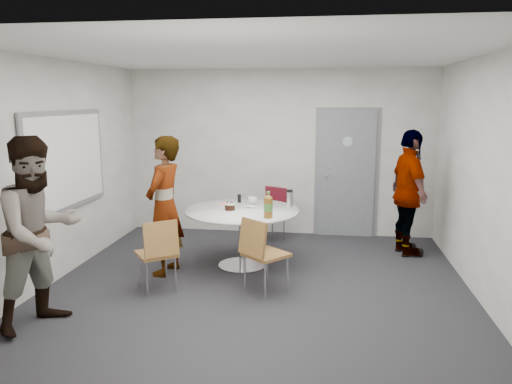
% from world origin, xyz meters
% --- Properties ---
extents(floor, '(5.00, 5.00, 0.00)m').
position_xyz_m(floor, '(0.00, 0.00, 0.00)').
color(floor, '#252429').
rests_on(floor, ground).
extents(ceiling, '(5.00, 5.00, 0.00)m').
position_xyz_m(ceiling, '(0.00, 0.00, 2.70)').
color(ceiling, silver).
rests_on(ceiling, wall_back).
extents(wall_back, '(5.00, 0.00, 5.00)m').
position_xyz_m(wall_back, '(0.00, 2.50, 1.35)').
color(wall_back, '#B2B1A9').
rests_on(wall_back, floor).
extents(wall_left, '(0.00, 5.00, 5.00)m').
position_xyz_m(wall_left, '(-2.50, 0.00, 1.35)').
color(wall_left, '#B2B1A9').
rests_on(wall_left, floor).
extents(wall_right, '(0.00, 5.00, 5.00)m').
position_xyz_m(wall_right, '(2.50, 0.00, 1.35)').
color(wall_right, '#B2B1A9').
rests_on(wall_right, floor).
extents(wall_front, '(5.00, 0.00, 5.00)m').
position_xyz_m(wall_front, '(0.00, -2.50, 1.35)').
color(wall_front, '#B2B1A9').
rests_on(wall_front, floor).
extents(door, '(1.02, 0.17, 2.12)m').
position_xyz_m(door, '(1.10, 2.48, 1.03)').
color(door, slate).
rests_on(door, wall_back).
extents(whiteboard, '(0.04, 1.90, 1.25)m').
position_xyz_m(whiteboard, '(-2.46, 0.20, 1.45)').
color(whiteboard, slate).
rests_on(whiteboard, wall_left).
extents(table, '(1.50, 1.50, 1.11)m').
position_xyz_m(table, '(-0.28, 0.68, 0.68)').
color(table, white).
rests_on(table, floor).
extents(chair_near_left, '(0.59, 0.60, 0.87)m').
position_xyz_m(chair_near_left, '(-1.10, -0.37, 0.53)').
color(chair_near_left, brown).
rests_on(chair_near_left, floor).
extents(chair_near_right, '(0.62, 0.62, 0.90)m').
position_xyz_m(chair_near_right, '(0.06, -0.25, 0.55)').
color(chair_near_right, brown).
rests_on(chair_near_right, floor).
extents(chair_far, '(0.56, 0.58, 0.85)m').
position_xyz_m(chair_far, '(-0.04, 1.98, 0.52)').
color(chair_far, maroon).
rests_on(chair_far, floor).
extents(person_main, '(0.52, 0.70, 1.77)m').
position_xyz_m(person_main, '(-1.24, 0.29, 0.88)').
color(person_main, '#A5C6EA').
rests_on(person_main, floor).
extents(person_left, '(1.03, 1.13, 1.88)m').
position_xyz_m(person_left, '(-1.95, -1.32, 0.94)').
color(person_left, white).
rests_on(person_left, floor).
extents(person_right, '(0.67, 1.13, 1.80)m').
position_xyz_m(person_right, '(1.95, 1.56, 0.90)').
color(person_right, black).
rests_on(person_right, floor).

